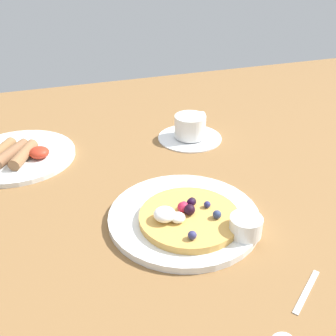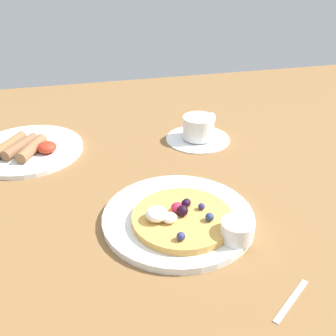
# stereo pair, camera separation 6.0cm
# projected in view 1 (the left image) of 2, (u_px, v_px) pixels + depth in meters

# --- Properties ---
(ground_plane) EXTENTS (2.10, 1.36, 0.03)m
(ground_plane) POSITION_uv_depth(u_px,v_px,m) (148.00, 206.00, 0.75)
(ground_plane) COLOR brown
(pancake_plate) EXTENTS (0.25, 0.25, 0.01)m
(pancake_plate) POSITION_uv_depth(u_px,v_px,m) (184.00, 217.00, 0.69)
(pancake_plate) COLOR white
(pancake_plate) RESTS_ON ground_plane
(pancake_with_berries) EXTENTS (0.16, 0.16, 0.03)m
(pancake_with_berries) POSITION_uv_depth(u_px,v_px,m) (188.00, 217.00, 0.66)
(pancake_with_berries) COLOR gold
(pancake_with_berries) RESTS_ON pancake_plate
(syrup_ramekin) EXTENTS (0.05, 0.05, 0.03)m
(syrup_ramekin) POSITION_uv_depth(u_px,v_px,m) (246.00, 226.00, 0.63)
(syrup_ramekin) COLOR white
(syrup_ramekin) RESTS_ON pancake_plate
(breakfast_plate) EXTENTS (0.24, 0.24, 0.01)m
(breakfast_plate) POSITION_uv_depth(u_px,v_px,m) (18.00, 156.00, 0.87)
(breakfast_plate) COLOR white
(breakfast_plate) RESTS_ON ground_plane
(fried_breakfast) EXTENTS (0.15, 0.12, 0.03)m
(fried_breakfast) POSITION_uv_depth(u_px,v_px,m) (13.00, 154.00, 0.85)
(fried_breakfast) COLOR #8B603D
(fried_breakfast) RESTS_ON breakfast_plate
(coffee_saucer) EXTENTS (0.15, 0.15, 0.01)m
(coffee_saucer) POSITION_uv_depth(u_px,v_px,m) (190.00, 137.00, 0.96)
(coffee_saucer) COLOR white
(coffee_saucer) RESTS_ON ground_plane
(coffee_cup) EXTENTS (0.09, 0.08, 0.05)m
(coffee_cup) POSITION_uv_depth(u_px,v_px,m) (191.00, 126.00, 0.94)
(coffee_cup) COLOR white
(coffee_cup) RESTS_ON coffee_saucer
(teaspoon) EXTENTS (0.13, 0.10, 0.01)m
(teaspoon) POSITION_uv_depth(u_px,v_px,m) (292.00, 320.00, 0.51)
(teaspoon) COLOR silver
(teaspoon) RESTS_ON ground_plane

